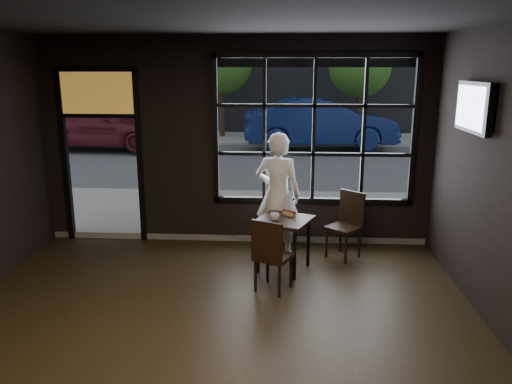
# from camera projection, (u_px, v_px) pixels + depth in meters

# --- Properties ---
(floor) EXTENTS (6.00, 7.00, 0.02)m
(floor) POSITION_uv_depth(u_px,v_px,m) (199.00, 369.00, 4.66)
(floor) COLOR black
(floor) RESTS_ON ground
(ceiling) EXTENTS (6.00, 7.00, 0.02)m
(ceiling) POSITION_uv_depth(u_px,v_px,m) (188.00, 4.00, 3.88)
(ceiling) COLOR black
(ceiling) RESTS_ON ground
(window_frame) EXTENTS (3.06, 0.12, 2.28)m
(window_frame) POSITION_uv_depth(u_px,v_px,m) (314.00, 130.00, 7.54)
(window_frame) COLOR black
(window_frame) RESTS_ON ground
(stained_transom) EXTENTS (1.20, 0.06, 0.70)m
(stained_transom) POSITION_uv_depth(u_px,v_px,m) (98.00, 93.00, 7.60)
(stained_transom) COLOR orange
(stained_transom) RESTS_ON ground
(street_asphalt) EXTENTS (60.00, 41.00, 0.04)m
(street_asphalt) POSITION_uv_depth(u_px,v_px,m) (272.00, 117.00, 27.90)
(street_asphalt) COLOR #545456
(street_asphalt) RESTS_ON ground
(cafe_table) EXTENTS (0.89, 0.89, 0.74)m
(cafe_table) POSITION_uv_depth(u_px,v_px,m) (284.00, 244.00, 6.85)
(cafe_table) COLOR black
(cafe_table) RESTS_ON floor
(chair_near) EXTENTS (0.55, 0.55, 0.95)m
(chair_near) POSITION_uv_depth(u_px,v_px,m) (274.00, 254.00, 6.20)
(chair_near) COLOR black
(chair_near) RESTS_ON floor
(chair_window) EXTENTS (0.59, 0.59, 0.97)m
(chair_window) POSITION_uv_depth(u_px,v_px,m) (344.00, 226.00, 7.26)
(chair_window) COLOR black
(chair_window) RESTS_ON floor
(man) EXTENTS (0.75, 0.57, 1.84)m
(man) POSITION_uv_depth(u_px,v_px,m) (278.00, 195.00, 7.28)
(man) COLOR white
(man) RESTS_ON floor
(hotdog) EXTENTS (0.21, 0.19, 0.06)m
(hotdog) POSITION_uv_depth(u_px,v_px,m) (289.00, 213.00, 6.92)
(hotdog) COLOR tan
(hotdog) RESTS_ON cafe_table
(cup) EXTENTS (0.17, 0.17, 0.10)m
(cup) POSITION_uv_depth(u_px,v_px,m) (275.00, 217.00, 6.69)
(cup) COLOR silver
(cup) RESTS_ON cafe_table
(tv) EXTENTS (0.11, 0.99, 0.58)m
(tv) POSITION_uv_depth(u_px,v_px,m) (474.00, 107.00, 5.72)
(tv) COLOR black
(tv) RESTS_ON wall_right
(navy_car) EXTENTS (5.15, 2.28, 1.64)m
(navy_car) POSITION_uv_depth(u_px,v_px,m) (319.00, 123.00, 16.47)
(navy_car) COLOR #0F1C4B
(navy_car) RESTS_ON street_asphalt
(maroon_car) EXTENTS (4.74, 2.23, 1.57)m
(maroon_car) POSITION_uv_depth(u_px,v_px,m) (101.00, 124.00, 16.54)
(maroon_car) COLOR #581820
(maroon_car) RESTS_ON street_asphalt
(tree_left) EXTENTS (2.43, 2.43, 4.14)m
(tree_left) POSITION_uv_depth(u_px,v_px,m) (221.00, 62.00, 18.79)
(tree_left) COLOR #332114
(tree_left) RESTS_ON street_asphalt
(tree_right) EXTENTS (2.28, 2.28, 3.89)m
(tree_right) POSITION_uv_depth(u_px,v_px,m) (360.00, 66.00, 18.21)
(tree_right) COLOR #332114
(tree_right) RESTS_ON street_asphalt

